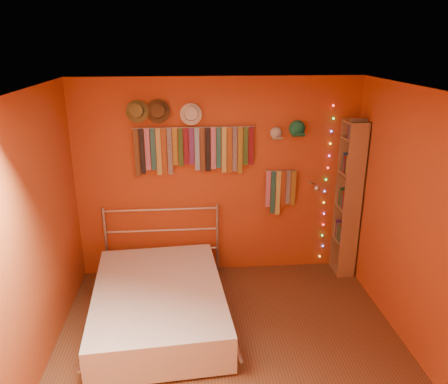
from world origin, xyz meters
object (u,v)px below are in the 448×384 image
object	(u,v)px
bed	(159,303)
bookshelf	(352,199)
tie_rack	(194,148)
reading_lamp	(316,187)

from	to	relation	value
bed	bookshelf	bearing A→B (deg)	16.09
bookshelf	bed	bearing A→B (deg)	-159.70
bookshelf	bed	size ratio (longest dim) A/B	0.99
tie_rack	bookshelf	size ratio (longest dim) A/B	0.72
tie_rack	reading_lamp	bearing A→B (deg)	-7.24
reading_lamp	bed	bearing A→B (deg)	-155.91
tie_rack	reading_lamp	world-z (taller)	tie_rack
reading_lamp	bookshelf	bearing A→B (deg)	3.75
reading_lamp	bed	distance (m)	2.29
tie_rack	bed	size ratio (longest dim) A/B	0.72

